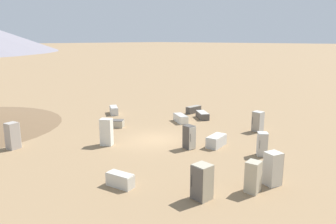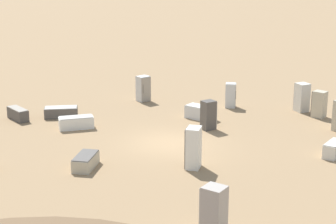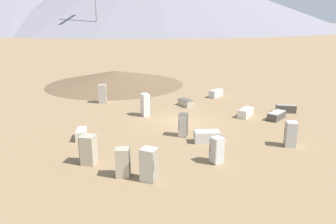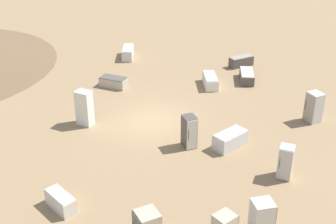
{
  "view_description": "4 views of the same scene",
  "coord_description": "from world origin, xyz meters",
  "px_view_note": "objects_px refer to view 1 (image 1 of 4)",
  "views": [
    {
      "loc": [
        16.42,
        -15.83,
        7.18
      ],
      "look_at": [
        0.01,
        1.4,
        1.84
      ],
      "focal_mm": 35.0,
      "sensor_mm": 36.0,
      "label": 1
    },
    {
      "loc": [
        -18.12,
        -19.25,
        9.24
      ],
      "look_at": [
        -0.26,
        -0.14,
        1.69
      ],
      "focal_mm": 60.0,
      "sensor_mm": 36.0,
      "label": 2
    },
    {
      "loc": [
        24.4,
        1.15,
        7.87
      ],
      "look_at": [
        1.43,
        -0.95,
        1.21
      ],
      "focal_mm": 35.0,
      "sensor_mm": 36.0,
      "label": 3
    },
    {
      "loc": [
        18.74,
        -10.5,
        11.77
      ],
      "look_at": [
        1.48,
        0.03,
        1.17
      ],
      "focal_mm": 50.0,
      "sensor_mm": 36.0,
      "label": 4
    }
  ],
  "objects_px": {
    "discarded_fridge_9": "(114,123)",
    "discarded_fridge_14": "(253,177)",
    "discarded_fridge_6": "(216,141)",
    "discarded_fridge_7": "(120,180)",
    "discarded_fridge_12": "(114,110)",
    "discarded_fridge_8": "(107,132)",
    "discarded_fridge_13": "(181,118)",
    "discarded_fridge_0": "(13,136)",
    "discarded_fridge_10": "(202,182)",
    "discarded_fridge_3": "(262,144)",
    "discarded_fridge_2": "(273,169)",
    "discarded_fridge_11": "(194,110)",
    "discarded_fridge_5": "(189,137)",
    "discarded_fridge_1": "(258,122)",
    "discarded_fridge_4": "(202,115)"
  },
  "relations": [
    {
      "from": "discarded_fridge_1",
      "to": "discarded_fridge_6",
      "type": "relative_size",
      "value": 0.91
    },
    {
      "from": "discarded_fridge_3",
      "to": "discarded_fridge_8",
      "type": "bearing_deg",
      "value": -5.84
    },
    {
      "from": "discarded_fridge_6",
      "to": "discarded_fridge_0",
      "type": "bearing_deg",
      "value": -143.67
    },
    {
      "from": "discarded_fridge_2",
      "to": "discarded_fridge_3",
      "type": "relative_size",
      "value": 1.13
    },
    {
      "from": "discarded_fridge_14",
      "to": "discarded_fridge_0",
      "type": "bearing_deg",
      "value": -167.69
    },
    {
      "from": "discarded_fridge_3",
      "to": "discarded_fridge_0",
      "type": "bearing_deg",
      "value": 1.28
    },
    {
      "from": "discarded_fridge_7",
      "to": "discarded_fridge_10",
      "type": "height_order",
      "value": "discarded_fridge_10"
    },
    {
      "from": "discarded_fridge_11",
      "to": "discarded_fridge_14",
      "type": "relative_size",
      "value": 1.09
    },
    {
      "from": "discarded_fridge_12",
      "to": "discarded_fridge_3",
      "type": "bearing_deg",
      "value": 119.16
    },
    {
      "from": "discarded_fridge_1",
      "to": "discarded_fridge_8",
      "type": "xyz_separation_m",
      "value": [
        -5.87,
        -10.19,
        0.12
      ]
    },
    {
      "from": "discarded_fridge_5",
      "to": "discarded_fridge_7",
      "type": "height_order",
      "value": "discarded_fridge_5"
    },
    {
      "from": "discarded_fridge_14",
      "to": "discarded_fridge_12",
      "type": "bearing_deg",
      "value": 155.33
    },
    {
      "from": "discarded_fridge_0",
      "to": "discarded_fridge_8",
      "type": "height_order",
      "value": "discarded_fridge_8"
    },
    {
      "from": "discarded_fridge_7",
      "to": "discarded_fridge_8",
      "type": "xyz_separation_m",
      "value": [
        -5.83,
        3.45,
        0.59
      ]
    },
    {
      "from": "discarded_fridge_8",
      "to": "discarded_fridge_5",
      "type": "bearing_deg",
      "value": 3.61
    },
    {
      "from": "discarded_fridge_8",
      "to": "discarded_fridge_11",
      "type": "height_order",
      "value": "discarded_fridge_8"
    },
    {
      "from": "discarded_fridge_8",
      "to": "discarded_fridge_14",
      "type": "relative_size",
      "value": 1.21
    },
    {
      "from": "discarded_fridge_12",
      "to": "discarded_fridge_8",
      "type": "bearing_deg",
      "value": 81.89
    },
    {
      "from": "discarded_fridge_10",
      "to": "discarded_fridge_12",
      "type": "relative_size",
      "value": 0.85
    },
    {
      "from": "discarded_fridge_13",
      "to": "discarded_fridge_10",
      "type": "bearing_deg",
      "value": 72.66
    },
    {
      "from": "discarded_fridge_0",
      "to": "discarded_fridge_12",
      "type": "xyz_separation_m",
      "value": [
        -3.49,
        10.96,
        -0.52
      ]
    },
    {
      "from": "discarded_fridge_1",
      "to": "discarded_fridge_13",
      "type": "height_order",
      "value": "discarded_fridge_1"
    },
    {
      "from": "discarded_fridge_13",
      "to": "discarded_fridge_1",
      "type": "bearing_deg",
      "value": 133.93
    },
    {
      "from": "discarded_fridge_13",
      "to": "discarded_fridge_14",
      "type": "xyz_separation_m",
      "value": [
        11.41,
        -7.72,
        0.44
      ]
    },
    {
      "from": "discarded_fridge_2",
      "to": "discarded_fridge_3",
      "type": "height_order",
      "value": "discarded_fridge_2"
    },
    {
      "from": "discarded_fridge_2",
      "to": "discarded_fridge_8",
      "type": "distance_m",
      "value": 11.36
    },
    {
      "from": "discarded_fridge_4",
      "to": "discarded_fridge_9",
      "type": "relative_size",
      "value": 1.13
    },
    {
      "from": "discarded_fridge_6",
      "to": "discarded_fridge_12",
      "type": "distance_m",
      "value": 13.07
    },
    {
      "from": "discarded_fridge_6",
      "to": "discarded_fridge_11",
      "type": "height_order",
      "value": "discarded_fridge_6"
    },
    {
      "from": "discarded_fridge_0",
      "to": "discarded_fridge_4",
      "type": "relative_size",
      "value": 0.9
    },
    {
      "from": "discarded_fridge_9",
      "to": "discarded_fridge_14",
      "type": "xyz_separation_m",
      "value": [
        14.34,
        -2.67,
        0.47
      ]
    },
    {
      "from": "discarded_fridge_4",
      "to": "discarded_fridge_14",
      "type": "distance_m",
      "value": 14.82
    },
    {
      "from": "discarded_fridge_3",
      "to": "discarded_fridge_6",
      "type": "height_order",
      "value": "discarded_fridge_3"
    },
    {
      "from": "discarded_fridge_9",
      "to": "discarded_fridge_14",
      "type": "distance_m",
      "value": 14.59
    },
    {
      "from": "discarded_fridge_11",
      "to": "discarded_fridge_13",
      "type": "xyz_separation_m",
      "value": [
        1.49,
        -3.62,
        -0.01
      ]
    },
    {
      "from": "discarded_fridge_4",
      "to": "discarded_fridge_11",
      "type": "distance_m",
      "value": 2.41
    },
    {
      "from": "discarded_fridge_8",
      "to": "discarded_fridge_13",
      "type": "bearing_deg",
      "value": 61.18
    },
    {
      "from": "discarded_fridge_9",
      "to": "discarded_fridge_13",
      "type": "bearing_deg",
      "value": -66.5
    },
    {
      "from": "discarded_fridge_0",
      "to": "discarded_fridge_11",
      "type": "distance_m",
      "value": 16.78
    },
    {
      "from": "discarded_fridge_8",
      "to": "discarded_fridge_0",
      "type": "bearing_deg",
      "value": -161.71
    },
    {
      "from": "discarded_fridge_5",
      "to": "discarded_fridge_12",
      "type": "relative_size",
      "value": 0.81
    },
    {
      "from": "discarded_fridge_2",
      "to": "discarded_fridge_9",
      "type": "height_order",
      "value": "discarded_fridge_2"
    },
    {
      "from": "discarded_fridge_3",
      "to": "discarded_fridge_8",
      "type": "distance_m",
      "value": 10.32
    },
    {
      "from": "discarded_fridge_2",
      "to": "discarded_fridge_3",
      "type": "xyz_separation_m",
      "value": [
        -2.41,
        3.47,
        -0.1
      ]
    },
    {
      "from": "discarded_fridge_1",
      "to": "discarded_fridge_5",
      "type": "relative_size",
      "value": 1.02
    },
    {
      "from": "discarded_fridge_6",
      "to": "discarded_fridge_7",
      "type": "relative_size",
      "value": 1.19
    },
    {
      "from": "discarded_fridge_6",
      "to": "discarded_fridge_10",
      "type": "distance_m",
      "value": 7.73
    },
    {
      "from": "discarded_fridge_11",
      "to": "discarded_fridge_6",
      "type": "bearing_deg",
      "value": 141.26
    },
    {
      "from": "discarded_fridge_2",
      "to": "discarded_fridge_4",
      "type": "distance_m",
      "value": 14.16
    },
    {
      "from": "discarded_fridge_12",
      "to": "discarded_fridge_14",
      "type": "bearing_deg",
      "value": 104.78
    }
  ]
}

